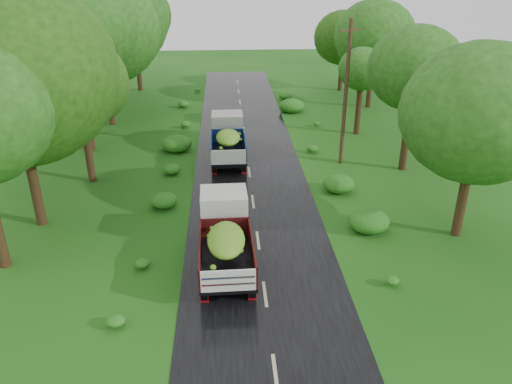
{
  "coord_description": "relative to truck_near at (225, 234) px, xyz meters",
  "views": [
    {
      "loc": [
        -1.32,
        -11.51,
        11.65
      ],
      "look_at": [
        0.01,
        9.59,
        1.7
      ],
      "focal_mm": 35.0,
      "sensor_mm": 36.0,
      "label": 1
    }
  ],
  "objects": [
    {
      "name": "road_lines",
      "position": [
        1.46,
        -0.31,
        -1.37
      ],
      "size": [
        0.12,
        69.6,
        0.0
      ],
      "color": "#BFB78C",
      "rests_on": "road"
    },
    {
      "name": "utility_pole",
      "position": [
        7.24,
        10.82,
        3.05
      ],
      "size": [
        1.42,
        0.73,
        8.64
      ],
      "rotation": [
        0.0,
        0.0,
        0.43
      ],
      "color": "#382616",
      "rests_on": "ground"
    },
    {
      "name": "trees_left",
      "position": [
        -8.85,
        16.2,
        5.64
      ],
      "size": [
        6.11,
        34.09,
        9.86
      ],
      "color": "black",
      "rests_on": "ground"
    },
    {
      "name": "truck_far",
      "position": [
        0.25,
        12.07,
        -0.01
      ],
      "size": [
        2.12,
        5.85,
        2.45
      ],
      "rotation": [
        0.0,
        0.0,
        0.01
      ],
      "color": "black",
      "rests_on": "ground"
    },
    {
      "name": "trees_right",
      "position": [
        11.16,
        15.77,
        4.11
      ],
      "size": [
        5.86,
        31.37,
        7.54
      ],
      "color": "black",
      "rests_on": "ground"
    },
    {
      "name": "shrubs",
      "position": [
        1.46,
        7.69,
        -1.05
      ],
      "size": [
        11.9,
        44.0,
        0.7
      ],
      "color": "#215915",
      "rests_on": "ground"
    },
    {
      "name": "truck_near",
      "position": [
        0.0,
        0.0,
        0.0
      ],
      "size": [
        2.2,
        5.91,
        2.47
      ],
      "rotation": [
        0.0,
        0.0,
        0.02
      ],
      "color": "black",
      "rests_on": "ground"
    },
    {
      "name": "road",
      "position": [
        1.46,
        -1.31,
        -1.39
      ],
      "size": [
        6.5,
        80.0,
        0.02
      ],
      "primitive_type": "cube",
      "color": "black",
      "rests_on": "ground"
    },
    {
      "name": "ground",
      "position": [
        1.46,
        -6.31,
        -1.4
      ],
      "size": [
        120.0,
        120.0,
        0.0
      ],
      "primitive_type": "plane",
      "color": "#144C10",
      "rests_on": "ground"
    }
  ]
}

